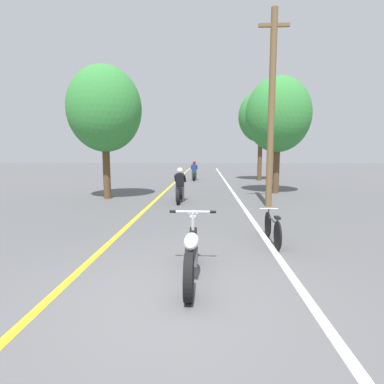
{
  "coord_description": "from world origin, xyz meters",
  "views": [
    {
      "loc": [
        0.47,
        -3.93,
        2.01
      ],
      "look_at": [
        0.07,
        4.68,
        0.9
      ],
      "focal_mm": 28.0,
      "sensor_mm": 36.0,
      "label": 1
    }
  ],
  "objects_px": {
    "roadside_tree_left": "(104,109)",
    "motorcycle_foreground": "(191,253)",
    "motorcycle_rider_far": "(194,173)",
    "bicycle_parked": "(272,228)",
    "utility_pole": "(271,108)",
    "roadside_tree_right_near": "(278,115)",
    "roadside_tree_right_far": "(261,117)",
    "motorcycle_rider_lead": "(180,189)"
  },
  "relations": [
    {
      "from": "motorcycle_foreground",
      "to": "motorcycle_rider_lead",
      "type": "bearing_deg",
      "value": 96.28
    },
    {
      "from": "utility_pole",
      "to": "motorcycle_rider_far",
      "type": "bearing_deg",
      "value": 106.33
    },
    {
      "from": "roadside_tree_left",
      "to": "motorcycle_rider_lead",
      "type": "distance_m",
      "value": 4.8
    },
    {
      "from": "utility_pole",
      "to": "bicycle_parked",
      "type": "relative_size",
      "value": 4.43
    },
    {
      "from": "utility_pole",
      "to": "motorcycle_rider_lead",
      "type": "relative_size",
      "value": 3.33
    },
    {
      "from": "utility_pole",
      "to": "roadside_tree_left",
      "type": "xyz_separation_m",
      "value": [
        -6.82,
        1.74,
        0.25
      ]
    },
    {
      "from": "roadside_tree_right_near",
      "to": "roadside_tree_right_far",
      "type": "xyz_separation_m",
      "value": [
        0.46,
        7.28,
        0.78
      ]
    },
    {
      "from": "utility_pole",
      "to": "motorcycle_rider_lead",
      "type": "xyz_separation_m",
      "value": [
        -3.48,
        1.01,
        -3.12
      ]
    },
    {
      "from": "roadside_tree_right_near",
      "to": "motorcycle_rider_lead",
      "type": "distance_m",
      "value": 6.44
    },
    {
      "from": "roadside_tree_right_near",
      "to": "roadside_tree_left",
      "type": "distance_m",
      "value": 8.28
    },
    {
      "from": "roadside_tree_right_near",
      "to": "motorcycle_rider_lead",
      "type": "relative_size",
      "value": 2.69
    },
    {
      "from": "motorcycle_rider_lead",
      "to": "utility_pole",
      "type": "bearing_deg",
      "value": -16.19
    },
    {
      "from": "roadside_tree_right_near",
      "to": "roadside_tree_right_far",
      "type": "distance_m",
      "value": 7.34
    },
    {
      "from": "roadside_tree_right_far",
      "to": "motorcycle_rider_lead",
      "type": "xyz_separation_m",
      "value": [
        -5.1,
        -10.21,
        -4.15
      ]
    },
    {
      "from": "motorcycle_foreground",
      "to": "roadside_tree_left",
      "type": "bearing_deg",
      "value": 116.25
    },
    {
      "from": "roadside_tree_left",
      "to": "motorcycle_foreground",
      "type": "height_order",
      "value": "roadside_tree_left"
    },
    {
      "from": "roadside_tree_right_near",
      "to": "bicycle_parked",
      "type": "xyz_separation_m",
      "value": [
        -2.05,
        -8.68,
        -3.57
      ]
    },
    {
      "from": "roadside_tree_left",
      "to": "motorcycle_rider_far",
      "type": "height_order",
      "value": "roadside_tree_left"
    },
    {
      "from": "roadside_tree_right_far",
      "to": "motorcycle_rider_lead",
      "type": "distance_m",
      "value": 12.14
    },
    {
      "from": "roadside_tree_left",
      "to": "bicycle_parked",
      "type": "bearing_deg",
      "value": -47.52
    },
    {
      "from": "utility_pole",
      "to": "roadside_tree_right_far",
      "type": "distance_m",
      "value": 11.38
    },
    {
      "from": "motorcycle_rider_far",
      "to": "motorcycle_foreground",
      "type": "bearing_deg",
      "value": -87.93
    },
    {
      "from": "motorcycle_foreground",
      "to": "motorcycle_rider_far",
      "type": "distance_m",
      "value": 17.94
    },
    {
      "from": "utility_pole",
      "to": "roadside_tree_left",
      "type": "height_order",
      "value": "utility_pole"
    },
    {
      "from": "motorcycle_rider_lead",
      "to": "motorcycle_foreground",
      "type": "bearing_deg",
      "value": -83.72
    },
    {
      "from": "bicycle_parked",
      "to": "roadside_tree_right_far",
      "type": "bearing_deg",
      "value": 81.08
    },
    {
      "from": "motorcycle_rider_far",
      "to": "roadside_tree_right_far",
      "type": "bearing_deg",
      "value": 0.63
    },
    {
      "from": "roadside_tree_right_near",
      "to": "roadside_tree_right_far",
      "type": "bearing_deg",
      "value": 86.42
    },
    {
      "from": "motorcycle_foreground",
      "to": "motorcycle_rider_lead",
      "type": "relative_size",
      "value": 0.98
    },
    {
      "from": "roadside_tree_right_near",
      "to": "motorcycle_rider_far",
      "type": "height_order",
      "value": "roadside_tree_right_near"
    },
    {
      "from": "roadside_tree_right_near",
      "to": "roadside_tree_right_far",
      "type": "height_order",
      "value": "roadside_tree_right_far"
    },
    {
      "from": "roadside_tree_right_far",
      "to": "roadside_tree_left",
      "type": "height_order",
      "value": "roadside_tree_right_far"
    },
    {
      "from": "roadside_tree_right_near",
      "to": "motorcycle_rider_far",
      "type": "distance_m",
      "value": 9.12
    },
    {
      "from": "roadside_tree_left",
      "to": "motorcycle_foreground",
      "type": "relative_size",
      "value": 2.76
    },
    {
      "from": "roadside_tree_right_far",
      "to": "motorcycle_rider_far",
      "type": "height_order",
      "value": "roadside_tree_right_far"
    },
    {
      "from": "roadside_tree_right_near",
      "to": "motorcycle_foreground",
      "type": "height_order",
      "value": "roadside_tree_right_near"
    },
    {
      "from": "utility_pole",
      "to": "bicycle_parked",
      "type": "distance_m",
      "value": 5.86
    },
    {
      "from": "utility_pole",
      "to": "roadside_tree_left",
      "type": "bearing_deg",
      "value": 165.66
    },
    {
      "from": "motorcycle_foreground",
      "to": "bicycle_parked",
      "type": "relative_size",
      "value": 1.3
    },
    {
      "from": "roadside_tree_left",
      "to": "motorcycle_foreground",
      "type": "bearing_deg",
      "value": -63.75
    },
    {
      "from": "roadside_tree_right_near",
      "to": "motorcycle_foreground",
      "type": "bearing_deg",
      "value": -109.5
    },
    {
      "from": "motorcycle_rider_far",
      "to": "bicycle_parked",
      "type": "distance_m",
      "value": 16.08
    }
  ]
}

